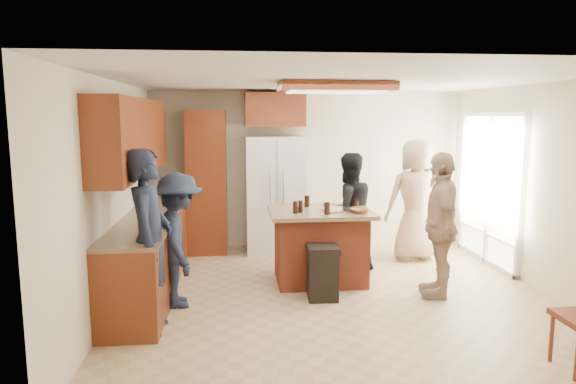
{
  "coord_description": "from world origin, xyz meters",
  "views": [
    {
      "loc": [
        -1.16,
        -5.72,
        2.11
      ],
      "look_at": [
        -0.5,
        0.69,
        1.15
      ],
      "focal_mm": 32.0,
      "sensor_mm": 36.0,
      "label": 1
    }
  ],
  "objects": [
    {
      "name": "island_items",
      "position": [
        0.09,
        0.49,
        0.97
      ],
      "size": [
        0.95,
        0.65,
        0.15
      ],
      "color": "silver",
      "rests_on": "kitchen_island"
    },
    {
      "name": "person_behind_right",
      "position": [
        1.47,
        1.46,
        0.9
      ],
      "size": [
        0.9,
        0.61,
        1.79
      ],
      "primitive_type": "imported",
      "rotation": [
        0.0,
        0.0,
        3.19
      ],
      "color": "tan",
      "rests_on": "ground"
    },
    {
      "name": "person_counter",
      "position": [
        -1.8,
        -0.09,
        0.75
      ],
      "size": [
        0.63,
        1.04,
        1.5
      ],
      "primitive_type": "imported",
      "rotation": [
        0.0,
        0.0,
        1.76
      ],
      "color": "#1B2237",
      "rests_on": "ground"
    },
    {
      "name": "back_wall_units",
      "position": [
        -1.33,
        2.2,
        1.38
      ],
      "size": [
        1.8,
        0.6,
        2.45
      ],
      "color": "maroon",
      "rests_on": "ground"
    },
    {
      "name": "person_front_left",
      "position": [
        -2.0,
        -0.77,
        0.9
      ],
      "size": [
        0.48,
        0.66,
        1.81
      ],
      "primitive_type": "imported",
      "rotation": [
        0.0,
        0.0,
        1.57
      ],
      "color": "#181E31",
      "rests_on": "ground"
    },
    {
      "name": "person_behind_left",
      "position": [
        0.36,
        1.05,
        0.81
      ],
      "size": [
        0.89,
        0.68,
        1.62
      ],
      "primitive_type": "imported",
      "rotation": [
        0.0,
        0.0,
        3.41
      ],
      "color": "black",
      "rests_on": "ground"
    },
    {
      "name": "kitchen_island",
      "position": [
        -0.1,
        0.59,
        0.47
      ],
      "size": [
        1.28,
        1.03,
        0.93
      ],
      "color": "#AA452B",
      "rests_on": "ground"
    },
    {
      "name": "refrigerator",
      "position": [
        -0.55,
        2.12,
        0.9
      ],
      "size": [
        0.9,
        0.76,
        1.8
      ],
      "color": "white",
      "rests_on": "ground"
    },
    {
      "name": "left_cabinetry",
      "position": [
        -2.24,
        0.4,
        0.96
      ],
      "size": [
        0.64,
        3.0,
        2.3
      ],
      "color": "maroon",
      "rests_on": "ground"
    },
    {
      "name": "trash_bin",
      "position": [
        -0.17,
        -0.06,
        0.32
      ],
      "size": [
        0.36,
        0.36,
        0.63
      ],
      "color": "black",
      "rests_on": "ground"
    },
    {
      "name": "person_side_right",
      "position": [
        1.2,
        -0.08,
        0.85
      ],
      "size": [
        0.73,
        1.09,
        1.71
      ],
      "primitive_type": "imported",
      "rotation": [
        0.0,
        0.0,
        -1.8
      ],
      "color": "tan",
      "rests_on": "ground"
    }
  ]
}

